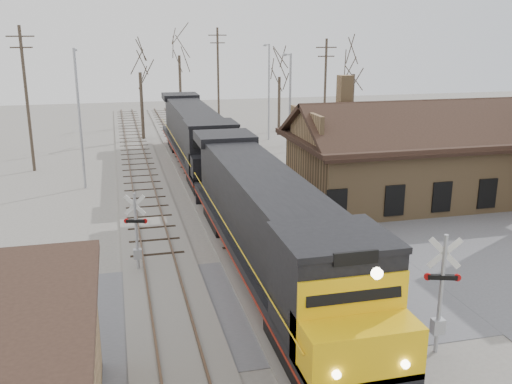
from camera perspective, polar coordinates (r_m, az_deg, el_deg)
The scene contains 19 objects.
ground at distance 23.55m, azimuth 2.56°, elevation -10.85°, with size 140.00×140.00×0.00m, color gray.
road at distance 23.54m, azimuth 2.56°, elevation -10.81°, with size 60.00×9.00×0.03m, color #5E5E63.
track_main at distance 37.19m, azimuth -3.97°, elevation -0.61°, with size 3.40×90.00×0.24m.
track_siding at distance 36.72m, azimuth -10.90°, elevation -1.08°, with size 3.40×90.00×0.24m.
depot at distance 37.77m, azimuth 15.03°, elevation 2.81°, with size 15.20×9.31×7.90m.
locomotive_lead at distance 24.28m, azimuth 1.34°, elevation -3.45°, with size 3.26×21.85×4.86m.
locomotive_trailing at distance 45.35m, azimuth -6.05°, elevation 5.56°, with size 3.26×21.85×4.60m.
crossbuck_near at distance 20.23m, azimuth 17.96°, elevation -10.11°, with size 1.17×0.45×4.24m.
crossbuck_far at distance 26.15m, azimuth -11.86°, elevation -4.20°, with size 1.04×0.36×3.71m.
streetlight_a at distance 40.58m, azimuth -17.26°, elevation 7.65°, with size 0.25×2.04×9.49m.
streetlight_b at distance 44.43m, azimuth 3.36°, elevation 8.60°, with size 0.25×2.04×8.93m.
streetlight_c at distance 57.01m, azimuth 1.26°, elevation 10.44°, with size 0.25×2.04×9.35m.
utility_pole_a at distance 47.02m, azimuth -21.95°, elevation 8.79°, with size 2.00×0.24×10.98m.
utility_pole_b at distance 63.46m, azimuth -3.80°, elevation 11.39°, with size 2.00×0.24×10.91m.
utility_pole_c at distance 54.78m, azimuth 6.92°, elevation 10.06°, with size 2.00×0.24×9.89m.
tree_b at distance 57.78m, azimuth -11.58°, elevation 12.73°, with size 4.44×4.44×10.89m.
tree_c at distance 69.95m, azimuth -7.73°, elevation 14.43°, with size 5.17×5.17×12.67m.
tree_d at distance 62.18m, azimuth 2.36°, elevation 12.30°, with size 3.88×3.88×9.50m.
tree_e at distance 60.82m, azimuth 9.79°, elevation 12.51°, with size 4.18×4.18×10.23m.
Camera 1 is at (-6.06, -20.15, 10.56)m, focal length 40.00 mm.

